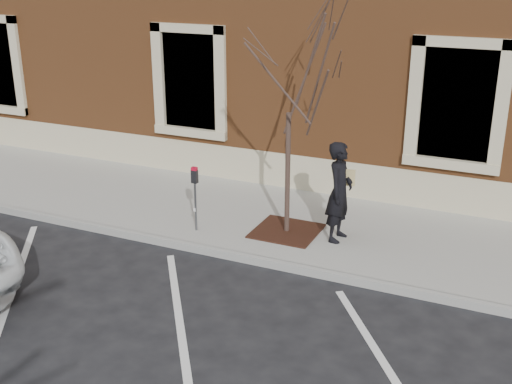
% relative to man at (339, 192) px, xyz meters
% --- Properties ---
extents(ground, '(120.00, 120.00, 0.00)m').
position_rel_man_xyz_m(ground, '(-1.37, -1.26, -1.09)').
color(ground, '#28282B').
rests_on(ground, ground).
extents(sidewalk_near, '(40.00, 3.50, 0.15)m').
position_rel_man_xyz_m(sidewalk_near, '(-1.37, 0.49, -1.01)').
color(sidewalk_near, '#A2A198').
rests_on(sidewalk_near, ground).
extents(curb_near, '(40.00, 0.12, 0.15)m').
position_rel_man_xyz_m(curb_near, '(-1.37, -1.31, -1.01)').
color(curb_near, '#9E9E99').
rests_on(curb_near, ground).
extents(parking_stripes, '(28.00, 4.40, 0.01)m').
position_rel_man_xyz_m(parking_stripes, '(-1.37, -3.46, -1.09)').
color(parking_stripes, silver).
rests_on(parking_stripes, ground).
extents(building_civic, '(40.00, 8.62, 8.00)m').
position_rel_man_xyz_m(building_civic, '(-1.37, 6.48, 2.91)').
color(building_civic, brown).
rests_on(building_civic, ground).
extents(man, '(0.48, 0.71, 1.88)m').
position_rel_man_xyz_m(man, '(0.00, 0.00, 0.00)').
color(man, black).
rests_on(man, sidewalk_near).
extents(parking_meter, '(0.12, 0.09, 1.28)m').
position_rel_man_xyz_m(parking_meter, '(-2.61, -0.73, -0.05)').
color(parking_meter, '#595B60').
rests_on(parking_meter, sidewalk_near).
extents(tree_grate, '(1.20, 1.20, 0.03)m').
position_rel_man_xyz_m(tree_grate, '(-0.99, -0.08, -0.92)').
color(tree_grate, '#371911').
rests_on(tree_grate, sidewalk_near).
extents(sapling, '(2.55, 2.55, 4.24)m').
position_rel_man_xyz_m(sapling, '(-0.99, -0.08, 2.03)').
color(sapling, '#4C352E').
rests_on(sapling, sidewalk_near).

